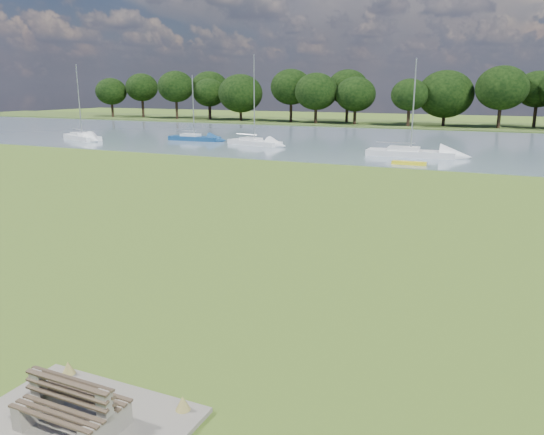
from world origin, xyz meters
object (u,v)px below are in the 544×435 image
at_px(bench_pair, 71,406).
at_px(sailboat_1, 194,137).
at_px(sailboat_3, 410,151).
at_px(sailboat_4, 254,141).
at_px(kayak, 409,163).
at_px(sailboat_2, 82,135).

height_order(bench_pair, sailboat_1, sailboat_1).
bearing_deg(sailboat_1, bench_pair, -62.97).
height_order(sailboat_3, sailboat_4, sailboat_4).
bearing_deg(bench_pair, sailboat_4, 112.91).
bearing_deg(sailboat_1, kayak, -23.11).
bearing_deg(sailboat_4, sailboat_2, -156.13).
bearing_deg(bench_pair, sailboat_1, 120.73).
xyz_separation_m(sailboat_2, sailboat_3, (39.41, 0.24, -0.00)).
bearing_deg(kayak, sailboat_3, 99.46).
distance_m(sailboat_2, sailboat_4, 22.07).
bearing_deg(bench_pair, kayak, 91.46).
xyz_separation_m(sailboat_1, sailboat_2, (-13.15, -4.56, 0.02)).
distance_m(kayak, sailboat_4, 20.50).
relative_size(sailboat_3, sailboat_4, 0.91).
bearing_deg(sailboat_4, kayak, -9.81).
height_order(bench_pair, sailboat_3, sailboat_3).
bearing_deg(sailboat_2, sailboat_3, 25.02).
distance_m(sailboat_1, sailboat_4, 8.76).
bearing_deg(sailboat_2, bench_pair, -22.04).
bearing_deg(sailboat_4, sailboat_3, 5.46).
relative_size(sailboat_2, sailboat_4, 0.92).
bearing_deg(sailboat_4, bench_pair, -52.49).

